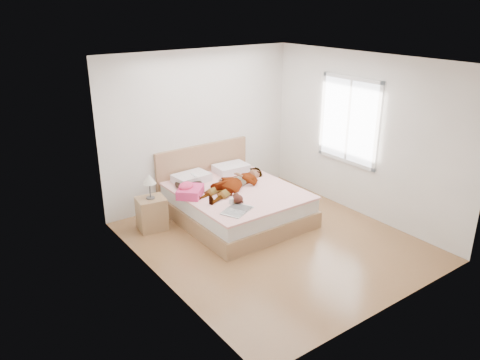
{
  "coord_description": "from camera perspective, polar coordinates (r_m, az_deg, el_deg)",
  "views": [
    {
      "loc": [
        -3.98,
        -4.66,
        3.32
      ],
      "look_at": [
        0.0,
        0.85,
        0.7
      ],
      "focal_mm": 35.0,
      "sensor_mm": 36.0,
      "label": 1
    }
  ],
  "objects": [
    {
      "name": "coffee_mug",
      "position": [
        6.9,
        -1.0,
        -2.54
      ],
      "size": [
        0.12,
        0.09,
        0.09
      ],
      "color": "white",
      "rests_on": "bed"
    },
    {
      "name": "woman",
      "position": [
        7.48,
        -0.76,
        -0.12
      ],
      "size": [
        1.65,
        1.05,
        0.21
      ],
      "primitive_type": "imported",
      "rotation": [
        0.0,
        0.0,
        -1.24
      ],
      "color": "silver",
      "rests_on": "bed"
    },
    {
      "name": "room_shell",
      "position": [
        7.81,
        13.13,
        7.06
      ],
      "size": [
        4.0,
        4.0,
        4.0
      ],
      "color": "white",
      "rests_on": "ground"
    },
    {
      "name": "nightstand",
      "position": [
        7.31,
        -10.73,
        -3.74
      ],
      "size": [
        0.47,
        0.43,
        0.9
      ],
      "color": "#906342",
      "rests_on": "ground"
    },
    {
      "name": "plush_toy",
      "position": [
        6.92,
        -0.3,
        -2.26
      ],
      "size": [
        0.2,
        0.26,
        0.13
      ],
      "color": "black",
      "rests_on": "bed"
    },
    {
      "name": "ground",
      "position": [
        6.97,
        4.13,
        -7.43
      ],
      "size": [
        4.0,
        4.0,
        0.0
      ],
      "primitive_type": "plane",
      "color": "#57361B",
      "rests_on": "ground"
    },
    {
      "name": "phone",
      "position": [
        7.51,
        -5.65,
        0.62
      ],
      "size": [
        0.08,
        0.11,
        0.06
      ],
      "primitive_type": "cube",
      "rotation": [
        0.44,
        0.0,
        0.33
      ],
      "color": "silver",
      "rests_on": "bed"
    },
    {
      "name": "bed",
      "position": [
        7.58,
        -0.82,
        -2.58
      ],
      "size": [
        1.8,
        2.08,
        1.0
      ],
      "color": "brown",
      "rests_on": "ground"
    },
    {
      "name": "hair",
      "position": [
        7.57,
        -6.25,
        -0.49
      ],
      "size": [
        0.54,
        0.62,
        0.08
      ],
      "primitive_type": "ellipsoid",
      "rotation": [
        0.0,
        0.0,
        -0.19
      ],
      "color": "black",
      "rests_on": "bed"
    },
    {
      "name": "magazine",
      "position": [
        6.68,
        -0.34,
        -3.7
      ],
      "size": [
        0.54,
        0.46,
        0.03
      ],
      "color": "white",
      "rests_on": "bed"
    },
    {
      "name": "towel",
      "position": [
        7.19,
        -6.21,
        -1.27
      ],
      "size": [
        0.55,
        0.55,
        0.23
      ],
      "color": "#EE4064",
      "rests_on": "bed"
    }
  ]
}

